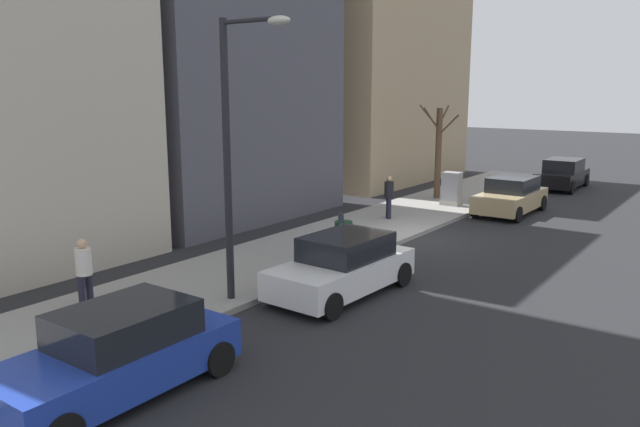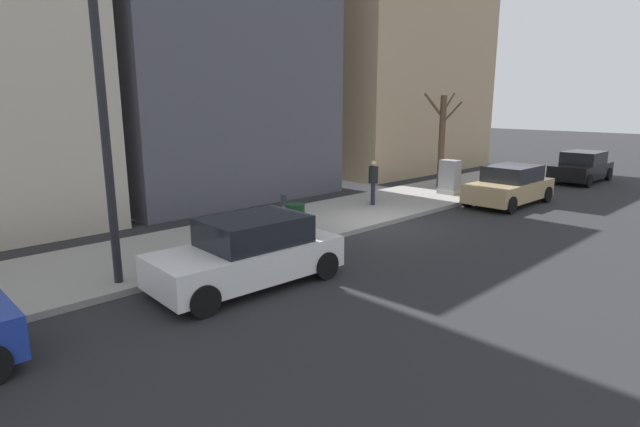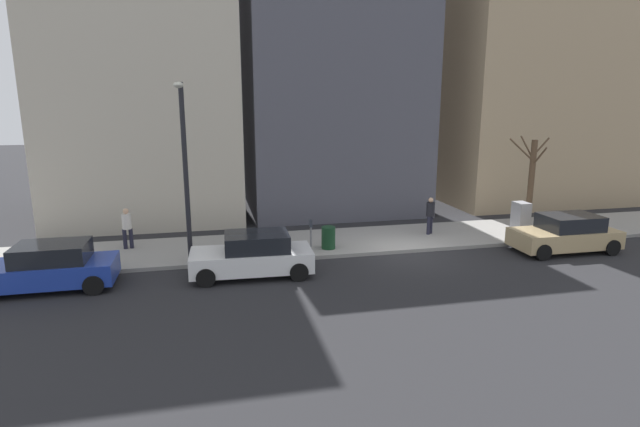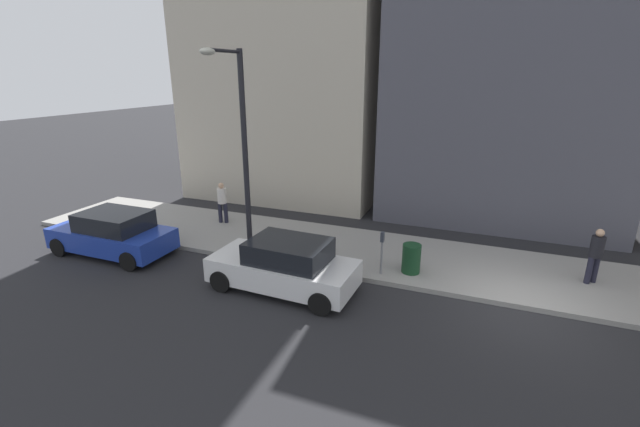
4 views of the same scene
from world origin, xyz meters
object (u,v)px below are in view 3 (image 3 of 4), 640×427
Objects in this scene: parked_car_tan at (566,234)px; bare_tree at (531,180)px; pedestrian_near_meter at (430,214)px; trash_bin at (328,238)px; parked_car_blue at (49,267)px; utility_box at (520,218)px; office_block_center at (329,49)px; parking_meter at (311,233)px; pedestrian_midblock at (127,226)px; parked_car_white at (253,255)px; streetlamp at (185,158)px; office_tower_left at (519,63)px.

bare_tree is (3.76, -0.89, 1.61)m from parked_car_tan.
trash_bin is at bearing 153.28° from pedestrian_near_meter.
parked_car_blue is 18.98m from utility_box.
pedestrian_near_meter is 0.09× the size of office_block_center.
parking_meter is 6.05m from pedestrian_near_meter.
pedestrian_midblock is at bearing 72.47° from parking_meter.
parked_car_blue is (0.15, 6.59, 0.00)m from parked_car_white.
parked_car_tan is 0.65× the size of streetlamp.
parked_car_tan and parked_car_blue have the same top height.
parking_meter is 5.51m from streetlamp.
parked_car_blue is at bearing 99.62° from parking_meter.
parked_car_tan is at bearing -25.50° from pedestrian_midblock.
utility_box is at bearing -87.46° from trash_bin.
bare_tree is at bearing -80.61° from trash_bin.
parked_car_blue is at bearing 100.36° from bare_tree.
utility_box is at bearing -17.70° from pedestrian_midblock.
parked_car_blue is 4.68× the size of trash_bin.
parked_car_blue is 4.24m from pedestrian_midblock.
parked_car_white is at bearing 124.46° from office_tower_left.
parked_car_tan is 1.00× the size of bare_tree.
parked_car_tan is 15.64m from office_block_center.
utility_box is 13.71m from office_tower_left.
office_block_center is (9.68, -3.05, 7.86)m from parking_meter.
parking_meter is 0.21× the size of streetlamp.
parked_car_white is 23.21m from office_tower_left.
parked_car_tan is 10.37m from parking_meter.
parking_meter is at bearing -30.53° from pedestrian_midblock.
trash_bin is (-0.40, 9.01, -0.25)m from utility_box.
parked_car_tan is at bearing -170.48° from utility_box.
pedestrian_near_meter reaches higher than parking_meter.
office_block_center reaches higher than pedestrian_midblock.
parking_meter is 1.01m from trash_bin.
parked_car_white is 6.12m from pedestrian_midblock.
trash_bin is 8.14m from pedestrian_midblock.
parking_meter is 7.45m from pedestrian_midblock.
parking_meter is at bearing -52.98° from parked_car_white.
trash_bin is (0.45, -0.82, -0.38)m from parking_meter.
pedestrian_midblock is at bearing 46.07° from streetlamp.
streetlamp is 3.92× the size of pedestrian_near_meter.
office_block_center is at bearing 94.72° from office_tower_left.
pedestrian_near_meter is (3.20, -14.82, 0.35)m from parked_car_blue.
trash_bin is at bearing 166.42° from office_block_center.
parking_meter is (1.68, -2.41, 0.24)m from parked_car_white.
utility_box is at bearing -76.15° from parked_car_white.
pedestrian_midblock is at bearing -26.53° from parked_car_blue.
office_tower_left reaches higher than bare_tree.
parking_meter is at bearing 94.94° from utility_box.
streetlamp is at bearing 57.47° from parked_car_white.
bare_tree reaches higher than utility_box.
office_block_center reaches higher than utility_box.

